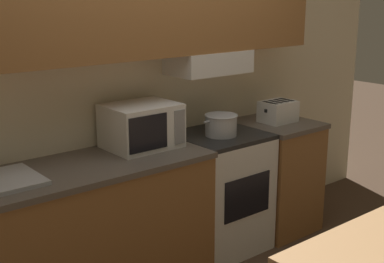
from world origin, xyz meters
The scene contains 8 objects.
ground_plane centered at (0.00, 0.00, 0.00)m, with size 16.00×16.00×0.00m, color #4C3828.
wall_back centered at (0.01, -0.07, 1.54)m, with size 5.16×0.38×2.55m.
lower_counter_main centered at (-0.59, -0.30, 0.44)m, with size 1.60×0.63×0.88m.
lower_counter_right_stub centered at (1.11, -0.30, 0.44)m, with size 0.55×0.63×0.88m.
stove_range centered at (0.52, -0.29, 0.44)m, with size 0.62×0.59×0.88m.
cooking_pot centered at (0.50, -0.33, 0.96)m, with size 0.31×0.24×0.15m.
microwave centered at (-0.10, -0.21, 1.03)m, with size 0.46×0.37×0.29m.
toaster centered at (1.12, -0.31, 0.97)m, with size 0.28×0.21×0.17m.
Camera 1 is at (-1.98, -3.03, 1.88)m, focal length 50.00 mm.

